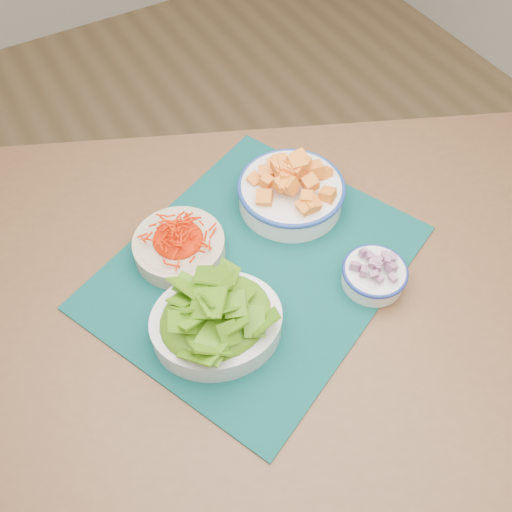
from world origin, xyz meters
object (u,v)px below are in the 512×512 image
(placemat, at_px, (256,266))
(lettuce_bowl, at_px, (216,317))
(table, at_px, (294,314))
(onion_bowl, at_px, (375,273))
(carrot_bowl, at_px, (179,243))
(squash_bowl, at_px, (291,186))

(placemat, relative_size, lettuce_bowl, 2.10)
(table, xyz_separation_m, onion_bowl, (0.13, -0.06, 0.12))
(lettuce_bowl, distance_m, onion_bowl, 0.30)
(lettuce_bowl, bearing_deg, carrot_bowl, 101.13)
(squash_bowl, distance_m, lettuce_bowl, 0.33)
(squash_bowl, xyz_separation_m, lettuce_bowl, (-0.27, -0.19, -0.00))
(placemat, relative_size, onion_bowl, 3.97)
(placemat, distance_m, lettuce_bowl, 0.16)
(carrot_bowl, relative_size, lettuce_bowl, 0.65)
(table, bearing_deg, squash_bowl, 85.19)
(squash_bowl, bearing_deg, onion_bowl, -83.68)
(table, relative_size, lettuce_bowl, 5.87)
(table, relative_size, carrot_bowl, 9.04)
(table, bearing_deg, lettuce_bowl, -152.97)
(table, height_order, squash_bowl, squash_bowl)
(squash_bowl, relative_size, lettuce_bowl, 0.96)
(carrot_bowl, bearing_deg, onion_bowl, -40.61)
(lettuce_bowl, bearing_deg, table, 19.46)
(table, height_order, onion_bowl, onion_bowl)
(carrot_bowl, relative_size, squash_bowl, 0.67)
(lettuce_bowl, bearing_deg, onion_bowl, 6.91)
(placemat, bearing_deg, lettuce_bowl, -169.43)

